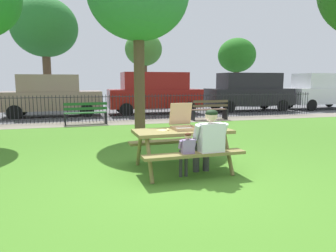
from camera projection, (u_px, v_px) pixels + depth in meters
ground at (155, 153)px, 7.24m from camera, size 28.00×12.27×0.02m
cobblestone_walkway at (124, 123)px, 12.42m from camera, size 28.00×1.40×0.01m
street_asphalt at (114, 113)px, 16.13m from camera, size 28.00×6.39×0.01m
picnic_table_foreground at (183, 139)px, 5.74m from camera, size 1.84×1.53×0.79m
pizza_box_open at (183, 123)px, 5.80m from camera, size 0.45×0.51×0.49m
pizza_slice_on_table at (164, 130)px, 5.69m from camera, size 0.23×0.23×0.02m
adult_at_table at (209, 140)px, 5.35m from camera, size 0.62×0.60×1.19m
child_at_table at (186, 151)px, 5.22m from camera, size 0.31×0.30×0.82m
iron_fence_streetside at (121, 107)px, 13.00m from camera, size 18.81×0.03×1.10m
park_bench_center at (86, 114)px, 11.83m from camera, size 1.62×0.56×0.85m
park_bench_right at (209, 110)px, 13.20m from camera, size 1.61×0.50×0.85m
parked_car_center at (52, 95)px, 14.26m from camera, size 4.45×2.01×1.94m
parked_car_right at (154, 92)px, 15.56m from camera, size 4.61×1.97×2.08m
parked_car_far_right at (249, 91)px, 16.98m from camera, size 4.65×2.05×2.08m
parked_car_end at (322, 90)px, 18.29m from camera, size 4.68×2.12×2.08m
far_tree_midleft at (45, 28)px, 18.89m from camera, size 3.98×3.98×6.70m
far_tree_center at (144, 51)px, 20.71m from camera, size 2.49×2.49×4.88m
far_tree_midright at (237, 56)px, 22.60m from camera, size 2.76×2.76×4.75m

